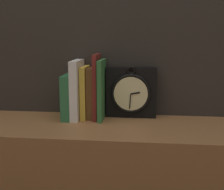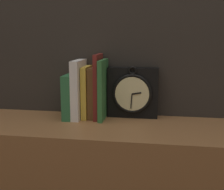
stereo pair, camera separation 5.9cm
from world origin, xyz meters
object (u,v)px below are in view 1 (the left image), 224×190
object	(u,v)px
book_slot2_yellow	(85,92)
book_slot3_brown	(92,93)
book_slot4_maroon	(97,87)
book_slot5_green	(102,90)
book_slot0_green	(69,96)
book_slot1_white	(77,90)
clock	(131,92)

from	to	relation	value
book_slot2_yellow	book_slot3_brown	world-z (taller)	book_slot2_yellow
book_slot2_yellow	book_slot4_maroon	world-z (taller)	book_slot4_maroon
book_slot4_maroon	book_slot5_green	world-z (taller)	book_slot4_maroon
book_slot0_green	book_slot3_brown	world-z (taller)	book_slot3_brown
book_slot1_white	book_slot5_green	size ratio (longest dim) A/B	0.99
book_slot1_white	book_slot2_yellow	world-z (taller)	book_slot1_white
clock	book_slot4_maroon	bearing A→B (deg)	-166.24
book_slot1_white	book_slot5_green	xyz separation A→B (m)	(0.10, 0.00, 0.00)
book_slot0_green	book_slot5_green	bearing A→B (deg)	0.75
book_slot1_white	book_slot2_yellow	size ratio (longest dim) A/B	1.12
clock	book_slot1_white	size ratio (longest dim) A/B	0.91
clock	book_slot5_green	bearing A→B (deg)	-159.99
book_slot0_green	book_slot1_white	size ratio (longest dim) A/B	0.76
clock	book_slot4_maroon	distance (m)	0.14
book_slot1_white	book_slot2_yellow	bearing A→B (deg)	24.18
clock	book_slot0_green	bearing A→B (deg)	-170.04
book_slot0_green	book_slot3_brown	size ratio (longest dim) A/B	0.87
book_slot3_brown	book_slot4_maroon	xyz separation A→B (m)	(0.02, -0.01, 0.03)
clock	book_slot1_white	distance (m)	0.22
book_slot2_yellow	book_slot5_green	xyz separation A→B (m)	(0.07, -0.01, 0.01)
book_slot1_white	book_slot3_brown	bearing A→B (deg)	18.16
clock	book_slot5_green	size ratio (longest dim) A/B	0.90
book_slot1_white	book_slot4_maroon	distance (m)	0.08
clock	book_slot4_maroon	size ratio (longest dim) A/B	0.82
book_slot2_yellow	book_slot3_brown	size ratio (longest dim) A/B	1.03
clock	book_slot2_yellow	xyz separation A→B (m)	(-0.19, -0.03, 0.00)
clock	book_slot4_maroon	world-z (taller)	book_slot4_maroon
book_slot2_yellow	book_slot4_maroon	distance (m)	0.05
clock	book_slot3_brown	xyz separation A→B (m)	(-0.16, -0.03, -0.00)
book_slot2_yellow	book_slot5_green	bearing A→B (deg)	-9.78
book_slot3_brown	book_slot1_white	bearing A→B (deg)	-161.84
book_slot0_green	book_slot4_maroon	size ratio (longest dim) A/B	0.69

